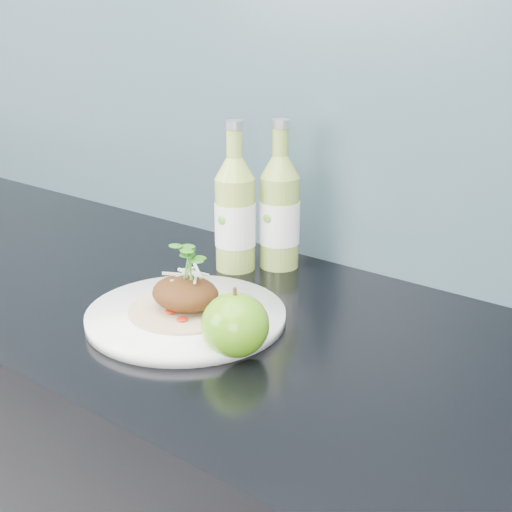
% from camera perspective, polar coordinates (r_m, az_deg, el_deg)
% --- Properties ---
extents(subway_backsplash, '(4.00, 0.02, 0.70)m').
position_cam_1_polar(subway_backsplash, '(1.20, 6.21, 15.69)').
color(subway_backsplash, '#6791A2').
rests_on(subway_backsplash, kitchen_counter).
extents(dinner_plate, '(0.36, 0.36, 0.02)m').
position_cam_1_polar(dinner_plate, '(1.03, -5.61, -4.79)').
color(dinner_plate, white).
rests_on(dinner_plate, kitchen_counter).
extents(pork_taco, '(0.16, 0.16, 0.10)m').
position_cam_1_polar(pork_taco, '(1.01, -5.68, -2.87)').
color(pork_taco, tan).
rests_on(pork_taco, dinner_plate).
extents(green_apple, '(0.11, 0.11, 0.09)m').
position_cam_1_polar(green_apple, '(0.91, -1.68, -5.53)').
color(green_apple, '#48800E').
rests_on(green_apple, kitchen_counter).
extents(cider_bottle_left, '(0.08, 0.08, 0.25)m').
position_cam_1_polar(cider_bottle_left, '(1.19, -1.69, 3.35)').
color(cider_bottle_left, '#9BB74C').
rests_on(cider_bottle_left, kitchen_counter).
extents(cider_bottle_right, '(0.09, 0.09, 0.25)m').
position_cam_1_polar(cider_bottle_right, '(1.20, 1.90, 3.50)').
color(cider_bottle_right, '#8AA545').
rests_on(cider_bottle_right, kitchen_counter).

